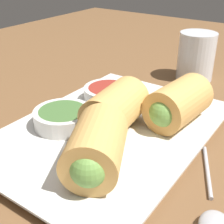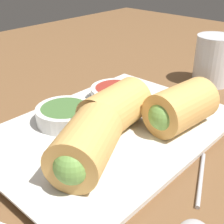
# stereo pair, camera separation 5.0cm
# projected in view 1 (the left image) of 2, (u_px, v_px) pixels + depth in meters

# --- Properties ---
(table_surface) EXTENTS (1.80, 1.40, 0.02)m
(table_surface) POSITION_uv_depth(u_px,v_px,m) (97.00, 153.00, 0.43)
(table_surface) COLOR brown
(table_surface) RESTS_ON ground
(serving_plate) EXTENTS (0.35, 0.25, 0.01)m
(serving_plate) POSITION_uv_depth(u_px,v_px,m) (112.00, 132.00, 0.45)
(serving_plate) COLOR silver
(serving_plate) RESTS_ON table_surface
(roll_front_left) EXTENTS (0.11, 0.07, 0.06)m
(roll_front_left) POSITION_uv_depth(u_px,v_px,m) (114.00, 110.00, 0.43)
(roll_front_left) COLOR #DBA356
(roll_front_left) RESTS_ON serving_plate
(roll_front_right) EXTENTS (0.11, 0.10, 0.06)m
(roll_front_right) POSITION_uv_depth(u_px,v_px,m) (95.00, 149.00, 0.34)
(roll_front_right) COLOR #DBA356
(roll_front_right) RESTS_ON serving_plate
(roll_back_left) EXTENTS (0.11, 0.07, 0.06)m
(roll_back_left) POSITION_uv_depth(u_px,v_px,m) (176.00, 104.00, 0.44)
(roll_back_left) COLOR #DBA356
(roll_back_left) RESTS_ON serving_plate
(dipping_bowl_near) EXTENTS (0.08, 0.08, 0.02)m
(dipping_bowl_near) POSITION_uv_depth(u_px,v_px,m) (64.00, 117.00, 0.45)
(dipping_bowl_near) COLOR silver
(dipping_bowl_near) RESTS_ON serving_plate
(dipping_bowl_far) EXTENTS (0.08, 0.08, 0.02)m
(dipping_bowl_far) POSITION_uv_depth(u_px,v_px,m) (109.00, 93.00, 0.52)
(dipping_bowl_far) COLOR silver
(dipping_bowl_far) RESTS_ON serving_plate
(spoon) EXTENTS (0.16, 0.09, 0.02)m
(spoon) POSITION_uv_depth(u_px,v_px,m) (215.00, 220.00, 0.30)
(spoon) COLOR #B2B2B7
(spoon) RESTS_ON table_surface
(drinking_glass) EXTENTS (0.07, 0.07, 0.10)m
(drinking_glass) POSITION_uv_depth(u_px,v_px,m) (196.00, 56.00, 0.63)
(drinking_glass) COLOR silver
(drinking_glass) RESTS_ON table_surface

